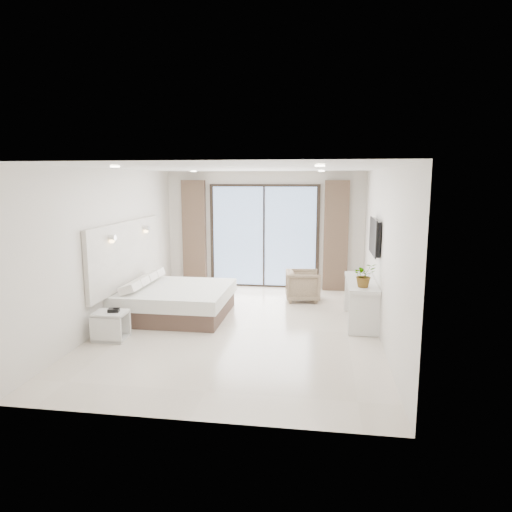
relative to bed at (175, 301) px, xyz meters
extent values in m
plane|color=beige|center=(1.34, -0.52, -0.29)|extent=(6.20, 6.20, 0.00)
cube|color=silver|center=(1.34, 2.58, 1.06)|extent=(4.60, 0.02, 2.70)
cube|color=silver|center=(1.34, -3.62, 1.06)|extent=(4.60, 0.02, 2.70)
cube|color=silver|center=(-0.96, -0.52, 1.06)|extent=(0.02, 6.20, 2.70)
cube|color=silver|center=(3.64, -0.52, 1.06)|extent=(0.02, 6.20, 2.70)
cube|color=white|center=(1.34, -0.52, 2.41)|extent=(4.60, 6.20, 0.02)
cube|color=silver|center=(-0.91, 0.00, 0.86)|extent=(0.08, 3.00, 1.20)
cube|color=black|center=(3.59, 0.05, 1.26)|extent=(0.06, 1.00, 0.58)
cube|color=black|center=(3.55, 0.05, 1.26)|extent=(0.02, 1.04, 0.62)
cube|color=black|center=(1.34, 2.55, 0.91)|extent=(2.56, 0.04, 2.42)
cube|color=#87A7D8|center=(1.34, 2.52, 0.91)|extent=(2.40, 0.01, 2.30)
cube|color=brown|center=(-0.31, 2.44, 0.96)|extent=(0.55, 0.14, 2.50)
cube|color=brown|center=(2.99, 2.44, 0.96)|extent=(0.55, 0.14, 2.50)
cylinder|color=white|center=(0.04, -2.32, 2.39)|extent=(0.12, 0.12, 0.02)
cylinder|color=white|center=(2.64, -2.32, 2.39)|extent=(0.12, 0.12, 0.02)
cylinder|color=white|center=(0.04, 1.28, 2.39)|extent=(0.12, 0.12, 0.02)
cylinder|color=white|center=(2.64, 1.28, 2.39)|extent=(0.12, 0.12, 0.02)
cube|color=brown|center=(0.02, 0.00, -0.14)|extent=(1.86, 1.77, 0.30)
cube|color=white|center=(0.02, 0.00, 0.13)|extent=(1.94, 1.84, 0.24)
cube|color=white|center=(-0.61, -0.61, 0.32)|extent=(0.28, 0.37, 0.14)
cube|color=white|center=(-0.61, -0.20, 0.32)|extent=(0.28, 0.37, 0.14)
cube|color=white|center=(-0.61, 0.20, 0.32)|extent=(0.28, 0.37, 0.14)
cube|color=white|center=(-0.61, 0.61, 0.32)|extent=(0.28, 0.37, 0.14)
cube|color=silver|center=(-0.59, -1.41, 0.15)|extent=(0.50, 0.41, 0.05)
cube|color=silver|center=(-0.59, -1.41, -0.26)|extent=(0.50, 0.41, 0.05)
cube|color=silver|center=(-0.59, -1.59, -0.06)|extent=(0.50, 0.05, 0.41)
cube|color=silver|center=(-0.59, -1.23, -0.06)|extent=(0.50, 0.05, 0.41)
cube|color=black|center=(-0.53, -1.41, 0.20)|extent=(0.19, 0.16, 0.06)
cube|color=silver|center=(3.38, 0.05, 0.45)|extent=(0.50, 1.60, 0.06)
cube|color=silver|center=(3.38, -0.67, 0.07)|extent=(0.48, 0.06, 0.71)
cube|color=silver|center=(3.38, 0.77, 0.07)|extent=(0.48, 0.06, 0.71)
imported|color=#33662D|center=(3.38, -0.44, 0.64)|extent=(0.50, 0.52, 0.31)
imported|color=#958361|center=(2.31, 1.44, 0.06)|extent=(0.72, 0.75, 0.70)
camera|label=1|loc=(2.69, -7.93, 2.24)|focal=32.00mm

